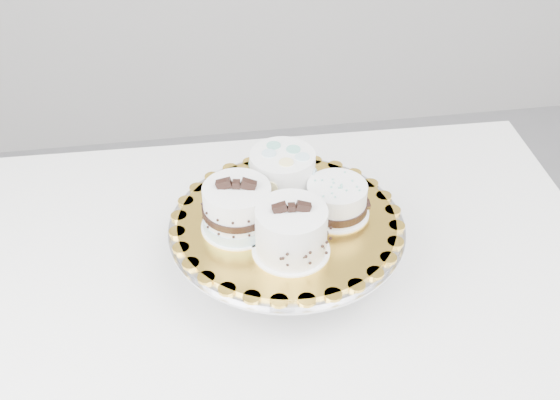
{
  "coord_description": "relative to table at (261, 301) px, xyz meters",
  "views": [
    {
      "loc": [
        -0.22,
        -0.72,
        1.59
      ],
      "look_at": [
        -0.08,
        0.14,
        0.9
      ],
      "focal_mm": 45.0,
      "sensor_mm": 36.0,
      "label": 1
    }
  ],
  "objects": [
    {
      "name": "cake_banded",
      "position": [
        -0.03,
        -0.01,
        0.22
      ],
      "size": [
        0.13,
        0.13,
        0.1
      ],
      "rotation": [
        0.0,
        0.0,
        -0.2
      ],
      "color": "white",
      "rests_on": "cake_board"
    },
    {
      "name": "cake_dots",
      "position": [
        0.05,
        0.07,
        0.23
      ],
      "size": [
        0.13,
        0.13,
        0.08
      ],
      "rotation": [
        0.0,
        0.0,
        -0.07
      ],
      "color": "white",
      "rests_on": "cake_board"
    },
    {
      "name": "cake_ribbon",
      "position": [
        0.13,
        0.0,
        0.21
      ],
      "size": [
        0.11,
        0.11,
        0.06
      ],
      "rotation": [
        0.0,
        0.0,
        0.02
      ],
      "color": "white",
      "rests_on": "cake_board"
    },
    {
      "name": "cake_stand",
      "position": [
        0.05,
        -0.0,
        0.15
      ],
      "size": [
        0.39,
        0.39,
        0.11
      ],
      "color": "gray",
      "rests_on": "table"
    },
    {
      "name": "cake_board",
      "position": [
        0.05,
        -0.0,
        0.18
      ],
      "size": [
        0.4,
        0.4,
        0.01
      ],
      "primitive_type": "cylinder",
      "rotation": [
        0.0,
        0.0,
        0.11
      ],
      "color": "gold",
      "rests_on": "cake_stand"
    },
    {
      "name": "table",
      "position": [
        0.0,
        0.0,
        0.0
      ],
      "size": [
        1.24,
        0.84,
        0.75
      ],
      "rotation": [
        0.0,
        0.0,
        -0.02
      ],
      "color": "white",
      "rests_on": "floor"
    },
    {
      "name": "cake_swirl",
      "position": [
        0.04,
        -0.08,
        0.22
      ],
      "size": [
        0.12,
        0.12,
        0.1
      ],
      "rotation": [
        0.0,
        0.0,
        -0.07
      ],
      "color": "white",
      "rests_on": "cake_board"
    }
  ]
}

